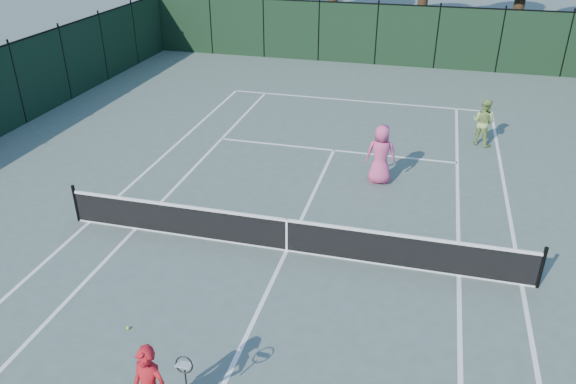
# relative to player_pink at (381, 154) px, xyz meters

# --- Properties ---
(ground) EXTENTS (90.00, 90.00, 0.00)m
(ground) POSITION_rel_player_pink_xyz_m (-1.77, -4.35, -0.92)
(ground) COLOR #4E5F55
(ground) RESTS_ON ground
(sideline_doubles_left) EXTENTS (0.10, 23.77, 0.01)m
(sideline_doubles_left) POSITION_rel_player_pink_xyz_m (-7.25, -4.35, -0.92)
(sideline_doubles_left) COLOR white
(sideline_doubles_left) RESTS_ON ground
(sideline_doubles_right) EXTENTS (0.10, 23.77, 0.01)m
(sideline_doubles_right) POSITION_rel_player_pink_xyz_m (3.72, -4.35, -0.92)
(sideline_doubles_right) COLOR white
(sideline_doubles_right) RESTS_ON ground
(sideline_singles_left) EXTENTS (0.10, 23.77, 0.01)m
(sideline_singles_left) POSITION_rel_player_pink_xyz_m (-5.88, -4.35, -0.92)
(sideline_singles_left) COLOR white
(sideline_singles_left) RESTS_ON ground
(sideline_singles_right) EXTENTS (0.10, 23.77, 0.01)m
(sideline_singles_right) POSITION_rel_player_pink_xyz_m (2.35, -4.35, -0.92)
(sideline_singles_right) COLOR white
(sideline_singles_right) RESTS_ON ground
(baseline_far) EXTENTS (10.97, 0.10, 0.01)m
(baseline_far) POSITION_rel_player_pink_xyz_m (-1.77, 7.53, -0.92)
(baseline_far) COLOR white
(baseline_far) RESTS_ON ground
(service_line_far) EXTENTS (8.23, 0.10, 0.01)m
(service_line_far) POSITION_rel_player_pink_xyz_m (-1.77, 2.05, -0.92)
(service_line_far) COLOR white
(service_line_far) RESTS_ON ground
(center_service_line) EXTENTS (0.10, 12.80, 0.01)m
(center_service_line) POSITION_rel_player_pink_xyz_m (-1.77, -4.35, -0.92)
(center_service_line) COLOR white
(center_service_line) RESTS_ON ground
(tennis_net) EXTENTS (11.69, 0.09, 1.06)m
(tennis_net) POSITION_rel_player_pink_xyz_m (-1.77, -4.35, -0.45)
(tennis_net) COLOR black
(tennis_net) RESTS_ON ground
(fence_far) EXTENTS (24.00, 0.05, 3.00)m
(fence_far) POSITION_rel_player_pink_xyz_m (-1.77, 13.65, 0.58)
(fence_far) COLOR black
(fence_far) RESTS_ON ground
(player_pink) EXTENTS (0.95, 0.67, 1.85)m
(player_pink) POSITION_rel_player_pink_xyz_m (0.00, 0.00, 0.00)
(player_pink) COLOR #D24A7D
(player_pink) RESTS_ON ground
(player_green) EXTENTS (1.01, 0.95, 1.66)m
(player_green) POSITION_rel_player_pink_xyz_m (3.12, 3.89, -0.09)
(player_green) COLOR #93B359
(player_green) RESTS_ON ground
(loose_ball_midcourt) EXTENTS (0.07, 0.07, 0.07)m
(loose_ball_midcourt) POSITION_rel_player_pink_xyz_m (-4.15, -7.92, -0.89)
(loose_ball_midcourt) COLOR #CFE52F
(loose_ball_midcourt) RESTS_ON ground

